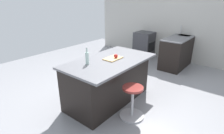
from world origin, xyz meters
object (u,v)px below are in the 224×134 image
at_px(cutting_board, 113,58).
at_px(water_bottle, 87,58).
at_px(oven_range, 144,44).
at_px(kitchen_island, 108,80).
at_px(stool_by_window, 132,103).
at_px(apple_red, 116,56).

xyz_separation_m(cutting_board, water_bottle, (0.52, -0.17, 0.11)).
bearing_deg(oven_range, kitchen_island, 16.77).
xyz_separation_m(oven_range, water_bottle, (3.55, 0.82, 0.58)).
xyz_separation_m(stool_by_window, cutting_board, (-0.25, -0.64, 0.62)).
bearing_deg(kitchen_island, stool_by_window, 76.09).
bearing_deg(apple_red, stool_by_window, 63.92).
distance_m(kitchen_island, water_bottle, 0.72).
distance_m(oven_range, kitchen_island, 3.25).
xyz_separation_m(kitchen_island, water_bottle, (0.44, -0.11, 0.56)).
bearing_deg(oven_range, water_bottle, 13.06).
bearing_deg(apple_red, water_bottle, -20.87).
relative_size(oven_range, water_bottle, 2.79).
relative_size(kitchen_island, water_bottle, 5.85).
height_order(stool_by_window, apple_red, apple_red).
distance_m(stool_by_window, apple_red, 0.94).
height_order(apple_red, water_bottle, water_bottle).
bearing_deg(oven_range, apple_red, 19.08).
relative_size(oven_range, stool_by_window, 1.47).
bearing_deg(apple_red, oven_range, -160.92).
distance_m(oven_range, stool_by_window, 3.67).
distance_m(kitchen_island, cutting_board, 0.46).
bearing_deg(apple_red, kitchen_island, -39.13).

